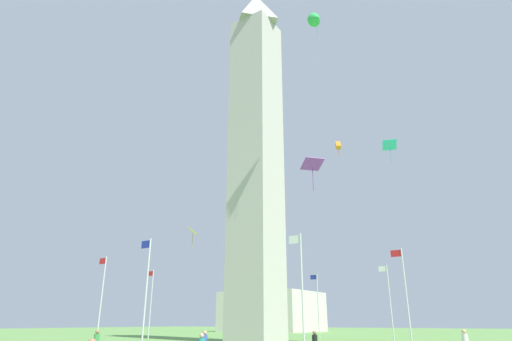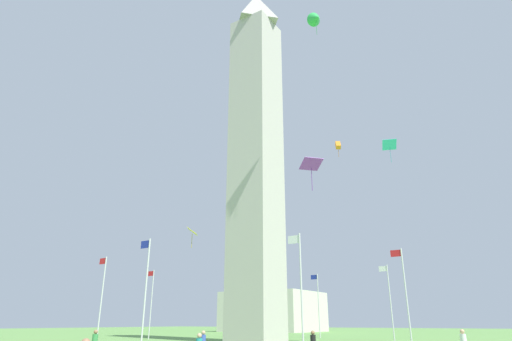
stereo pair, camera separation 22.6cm
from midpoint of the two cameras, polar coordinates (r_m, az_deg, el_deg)
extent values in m
cube|color=#B7B2A8|center=(53.45, -0.12, 0.89)|extent=(5.26, 5.26, 42.05)
pyramid|color=#A5A097|center=(65.80, -0.11, 20.75)|extent=(5.26, 5.26, 5.73)
cylinder|color=silver|center=(60.75, -14.15, -17.08)|extent=(0.14, 0.14, 8.86)
cube|color=red|center=(61.43, -14.20, -13.36)|extent=(1.00, 0.03, 0.64)
cylinder|color=silver|center=(49.31, -20.31, -15.97)|extent=(0.14, 0.14, 8.86)
cube|color=red|center=(50.09, -20.16, -11.43)|extent=(1.00, 0.03, 0.64)
cylinder|color=silver|center=(37.13, -14.81, -15.63)|extent=(0.14, 0.14, 8.86)
cube|color=#1E2D99|center=(37.99, -14.86, -9.64)|extent=(1.00, 0.03, 0.64)
cylinder|color=silver|center=(33.91, 6.09, -15.81)|extent=(0.14, 0.14, 8.86)
cube|color=white|center=(34.66, 5.03, -9.29)|extent=(1.00, 0.03, 0.64)
cylinder|color=silver|center=(43.34, 19.56, -15.69)|extent=(0.14, 0.14, 8.86)
cube|color=red|center=(43.87, 18.25, -10.60)|extent=(1.00, 0.03, 0.64)
cylinder|color=silver|center=(56.02, 17.59, -16.58)|extent=(0.14, 0.14, 8.86)
cube|color=white|center=(56.48, 16.62, -12.62)|extent=(1.00, 0.03, 0.64)
cylinder|color=silver|center=(64.74, 8.31, -17.58)|extent=(0.14, 0.14, 8.86)
cube|color=#1E2D99|center=(65.23, 7.68, -14.11)|extent=(1.00, 0.03, 0.64)
cylinder|color=silver|center=(66.48, -3.34, -17.79)|extent=(0.14, 0.14, 8.86)
cube|color=#1E2D99|center=(67.06, -3.66, -14.39)|extent=(1.00, 0.03, 0.64)
cylinder|color=#388C47|center=(28.15, -21.02, -20.63)|extent=(0.32, 0.32, 0.66)
sphere|color=#936B4C|center=(28.13, -20.90, -19.72)|extent=(0.24, 0.24, 0.24)
sphere|color=tan|center=(22.77, -7.64, -21.27)|extent=(0.24, 0.24, 0.24)
cylinder|color=black|center=(27.13, 7.71, -21.81)|extent=(0.32, 0.32, 0.61)
sphere|color=#936B4C|center=(27.12, 7.66, -20.91)|extent=(0.24, 0.24, 0.24)
cylinder|color=#3851B2|center=(27.69, -7.20, -21.80)|extent=(0.32, 0.32, 0.60)
sphere|color=tan|center=(27.68, -7.16, -20.93)|extent=(0.24, 0.24, 0.24)
cylinder|color=white|center=(26.75, 26.24, -20.00)|extent=(0.32, 0.32, 0.73)
sphere|color=tan|center=(26.74, 26.07, -18.98)|extent=(0.24, 0.24, 0.24)
cone|color=green|center=(49.70, 8.03, 19.69)|extent=(2.46, 2.41, 1.99)
cylinder|color=#208035|center=(48.93, 8.11, 18.58)|extent=(0.04, 0.04, 1.84)
cube|color=purple|center=(32.42, 7.42, 0.87)|extent=(2.09, 2.09, 0.50)
cylinder|color=#67278E|center=(32.02, 7.51, -1.16)|extent=(0.04, 0.04, 1.82)
cube|color=orange|center=(50.94, 10.92, 3.35)|extent=(0.98, 1.14, 1.12)
cylinder|color=#A75C15|center=(50.61, 10.98, 2.45)|extent=(0.04, 0.04, 1.31)
cube|color=yellow|center=(39.25, -8.71, -8.14)|extent=(1.32, 1.38, 0.64)
cylinder|color=#A4921C|center=(39.09, -8.77, -9.36)|extent=(0.04, 0.04, 1.28)
cube|color=#33C6D1|center=(49.20, 17.48, 3.32)|extent=(1.87, 1.77, 0.74)
cylinder|color=teal|center=(48.75, 17.63, 2.02)|extent=(0.04, 0.04, 1.80)
cube|color=beige|center=(104.83, 2.17, -18.56)|extent=(20.04, 17.57, 8.79)
camera|label=1|loc=(0.11, -90.12, 0.04)|focal=29.57mm
camera|label=2|loc=(0.11, 89.88, -0.04)|focal=29.57mm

